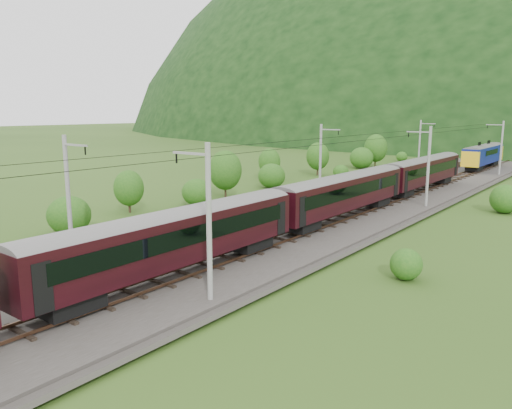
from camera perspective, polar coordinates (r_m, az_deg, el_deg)
The scene contains 14 objects.
ground at distance 30.54m, azimuth -13.89°, elevation -8.37°, with size 600.00×600.00×0.00m, color #2C4A17.
railbed at distance 37.21m, azimuth -1.76°, elevation -4.36°, with size 14.00×220.00×0.30m, color #38332D.
track_left at distance 38.68m, azimuth -4.52°, elevation -3.46°, with size 2.40×220.00×0.27m.
track_right at distance 35.73m, azimuth 1.22°, elevation -4.63°, with size 2.40×220.00×0.27m.
catenary_left at distance 57.80m, azimuth 7.44°, elevation 5.34°, with size 2.54×192.28×8.00m.
catenary_right at distance 52.74m, azimuth 19.03°, elevation 4.34°, with size 2.54×192.28×8.00m.
overhead_wires at distance 36.03m, azimuth -1.83°, elevation 6.38°, with size 4.83×198.00×0.03m.
mountain_ridge at distance 348.51m, azimuth 13.61°, elevation 8.80°, with size 336.00×280.00×132.00m, color black.
train at distance 36.02m, azimuth 2.35°, elevation 0.09°, with size 2.65×126.73×4.58m.
hazard_post_near at distance 51.53m, azimuth 10.70°, elevation 0.66°, with size 0.15×0.15×1.38m, color red.
hazard_post_far at distance 60.85m, azimuth 15.53°, elevation 1.93°, with size 0.14×0.14×1.29m, color red.
signal at distance 89.59m, azimuth 20.24°, elevation 4.71°, with size 0.22×0.22×2.01m.
vegetation_left at distance 48.45m, azimuth -14.88°, elevation 1.80°, with size 11.35×144.55×6.71m.
vegetation_right at distance 26.07m, azimuth 10.22°, elevation -8.87°, with size 5.19×96.96×2.60m.
Camera 1 is at (22.85, -17.73, 9.82)m, focal length 35.00 mm.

